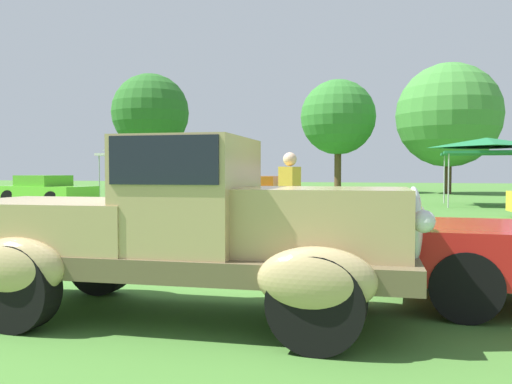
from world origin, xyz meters
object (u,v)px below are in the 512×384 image
at_px(show_car_orange, 255,194).
at_px(canopy_tent_left_field, 141,148).
at_px(canopy_tent_center_field, 487,145).
at_px(spectator_between_cars, 290,201).
at_px(show_car_lime, 45,191).
at_px(feature_pickup_truck, 184,227).

distance_m(show_car_orange, canopy_tent_left_field, 7.85).
relative_size(canopy_tent_left_field, canopy_tent_center_field, 0.86).
distance_m(show_car_orange, spectator_between_cars, 9.43).
bearing_deg(show_car_lime, canopy_tent_center_field, 16.95).
xyz_separation_m(spectator_between_cars, canopy_tent_center_field, (4.65, 14.42, 1.51)).
relative_size(feature_pickup_truck, canopy_tent_left_field, 1.57).
bearing_deg(feature_pickup_truck, show_car_lime, 132.31).
bearing_deg(feature_pickup_truck, canopy_tent_center_field, 75.13).
bearing_deg(show_car_lime, show_car_orange, -3.16).
xyz_separation_m(feature_pickup_truck, canopy_tent_left_field, (-9.59, 16.57, 1.56)).
bearing_deg(canopy_tent_left_field, canopy_tent_center_field, 6.23).
relative_size(feature_pickup_truck, show_car_orange, 1.09).
relative_size(feature_pickup_truck, spectator_between_cars, 2.66).
relative_size(spectator_between_cars, canopy_tent_center_field, 0.51).
bearing_deg(spectator_between_cars, show_car_lime, 142.24).
xyz_separation_m(spectator_between_cars, canopy_tent_left_field, (-9.76, 12.85, 1.51)).
distance_m(feature_pickup_truck, canopy_tent_center_field, 18.83).
xyz_separation_m(feature_pickup_truck, spectator_between_cars, (0.16, 3.72, 0.05)).
xyz_separation_m(feature_pickup_truck, show_car_lime, (-11.88, 13.05, -0.27)).
bearing_deg(spectator_between_cars, feature_pickup_truck, -92.53).
distance_m(show_car_lime, show_car_orange, 8.80).
bearing_deg(canopy_tent_center_field, feature_pickup_truck, -104.87).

